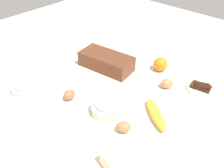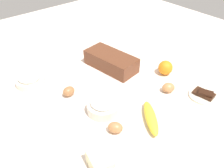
{
  "view_description": "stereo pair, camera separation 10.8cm",
  "coord_description": "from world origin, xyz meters",
  "px_view_note": "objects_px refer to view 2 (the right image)",
  "views": [
    {
      "loc": [
        0.58,
        -0.63,
        0.69
      ],
      "look_at": [
        0.0,
        0.0,
        0.04
      ],
      "focal_mm": 37.7,
      "sensor_mm": 36.0,
      "label": 1
    },
    {
      "loc": [
        0.65,
        -0.55,
        0.69
      ],
      "look_at": [
        0.0,
        0.0,
        0.04
      ],
      "focal_mm": 37.7,
      "sensor_mm": 36.0,
      "label": 2
    }
  ],
  "objects_px": {
    "orange_fruit": "(165,68)",
    "egg_loose": "(115,128)",
    "banana": "(151,118)",
    "flour_bowl": "(30,79)",
    "egg_near_butter": "(69,91)",
    "egg_beside_bowl": "(168,88)",
    "chocolate_plate": "(204,95)",
    "sugar_bowl": "(103,105)",
    "butter_block": "(100,162)",
    "loaf_pan": "(111,61)"
  },
  "relations": [
    {
      "from": "flour_bowl",
      "to": "chocolate_plate",
      "type": "bearing_deg",
      "value": 42.84
    },
    {
      "from": "butter_block",
      "to": "egg_near_butter",
      "type": "relative_size",
      "value": 1.56
    },
    {
      "from": "banana",
      "to": "egg_loose",
      "type": "relative_size",
      "value": 3.29
    },
    {
      "from": "egg_beside_bowl",
      "to": "egg_loose",
      "type": "relative_size",
      "value": 1.02
    },
    {
      "from": "banana",
      "to": "egg_near_butter",
      "type": "height_order",
      "value": "egg_near_butter"
    },
    {
      "from": "loaf_pan",
      "to": "butter_block",
      "type": "relative_size",
      "value": 3.28
    },
    {
      "from": "egg_near_butter",
      "to": "egg_beside_bowl",
      "type": "height_order",
      "value": "egg_beside_bowl"
    },
    {
      "from": "banana",
      "to": "orange_fruit",
      "type": "distance_m",
      "value": 0.36
    },
    {
      "from": "sugar_bowl",
      "to": "egg_loose",
      "type": "bearing_deg",
      "value": -16.55
    },
    {
      "from": "loaf_pan",
      "to": "banana",
      "type": "bearing_deg",
      "value": -26.25
    },
    {
      "from": "banana",
      "to": "egg_beside_bowl",
      "type": "xyz_separation_m",
      "value": [
        -0.08,
        0.2,
        0.0
      ]
    },
    {
      "from": "orange_fruit",
      "to": "egg_loose",
      "type": "distance_m",
      "value": 0.47
    },
    {
      "from": "banana",
      "to": "chocolate_plate",
      "type": "height_order",
      "value": "banana"
    },
    {
      "from": "sugar_bowl",
      "to": "orange_fruit",
      "type": "relative_size",
      "value": 1.84
    },
    {
      "from": "sugar_bowl",
      "to": "banana",
      "type": "bearing_deg",
      "value": 32.72
    },
    {
      "from": "sugar_bowl",
      "to": "banana",
      "type": "relative_size",
      "value": 0.71
    },
    {
      "from": "loaf_pan",
      "to": "sugar_bowl",
      "type": "distance_m",
      "value": 0.34
    },
    {
      "from": "sugar_bowl",
      "to": "banana",
      "type": "xyz_separation_m",
      "value": [
        0.17,
        0.11,
        -0.01
      ]
    },
    {
      "from": "orange_fruit",
      "to": "chocolate_plate",
      "type": "distance_m",
      "value": 0.23
    },
    {
      "from": "loaf_pan",
      "to": "egg_near_butter",
      "type": "distance_m",
      "value": 0.3
    },
    {
      "from": "sugar_bowl",
      "to": "egg_loose",
      "type": "distance_m",
      "value": 0.12
    },
    {
      "from": "egg_beside_bowl",
      "to": "chocolate_plate",
      "type": "height_order",
      "value": "egg_beside_bowl"
    },
    {
      "from": "orange_fruit",
      "to": "butter_block",
      "type": "distance_m",
      "value": 0.63
    },
    {
      "from": "flour_bowl",
      "to": "egg_near_butter",
      "type": "height_order",
      "value": "flour_bowl"
    },
    {
      "from": "banana",
      "to": "butter_block",
      "type": "distance_m",
      "value": 0.29
    },
    {
      "from": "loaf_pan",
      "to": "sugar_bowl",
      "type": "bearing_deg",
      "value": -53.83
    },
    {
      "from": "orange_fruit",
      "to": "egg_near_butter",
      "type": "relative_size",
      "value": 1.27
    },
    {
      "from": "egg_beside_bowl",
      "to": "loaf_pan",
      "type": "bearing_deg",
      "value": -167.96
    },
    {
      "from": "flour_bowl",
      "to": "egg_loose",
      "type": "xyz_separation_m",
      "value": [
        0.49,
        0.11,
        -0.01
      ]
    },
    {
      "from": "flour_bowl",
      "to": "egg_loose",
      "type": "bearing_deg",
      "value": 12.86
    },
    {
      "from": "egg_near_butter",
      "to": "flour_bowl",
      "type": "bearing_deg",
      "value": -153.96
    },
    {
      "from": "egg_beside_bowl",
      "to": "chocolate_plate",
      "type": "bearing_deg",
      "value": 36.53
    },
    {
      "from": "orange_fruit",
      "to": "egg_loose",
      "type": "bearing_deg",
      "value": -73.91
    },
    {
      "from": "egg_near_butter",
      "to": "banana",
      "type": "bearing_deg",
      "value": 24.75
    },
    {
      "from": "egg_loose",
      "to": "loaf_pan",
      "type": "bearing_deg",
      "value": 141.91
    },
    {
      "from": "sugar_bowl",
      "to": "egg_near_butter",
      "type": "distance_m",
      "value": 0.19
    },
    {
      "from": "sugar_bowl",
      "to": "egg_beside_bowl",
      "type": "xyz_separation_m",
      "value": [
        0.09,
        0.31,
        -0.01
      ]
    },
    {
      "from": "loaf_pan",
      "to": "orange_fruit",
      "type": "xyz_separation_m",
      "value": [
        0.22,
        0.17,
        -0.01
      ]
    },
    {
      "from": "loaf_pan",
      "to": "banana",
      "type": "height_order",
      "value": "loaf_pan"
    },
    {
      "from": "banana",
      "to": "egg_near_butter",
      "type": "bearing_deg",
      "value": -155.25
    },
    {
      "from": "orange_fruit",
      "to": "egg_loose",
      "type": "height_order",
      "value": "orange_fruit"
    },
    {
      "from": "sugar_bowl",
      "to": "egg_near_butter",
      "type": "height_order",
      "value": "sugar_bowl"
    },
    {
      "from": "flour_bowl",
      "to": "orange_fruit",
      "type": "height_order",
      "value": "orange_fruit"
    },
    {
      "from": "flour_bowl",
      "to": "banana",
      "type": "relative_size",
      "value": 0.73
    },
    {
      "from": "flour_bowl",
      "to": "chocolate_plate",
      "type": "distance_m",
      "value": 0.81
    },
    {
      "from": "sugar_bowl",
      "to": "loaf_pan",
      "type": "bearing_deg",
      "value": 134.15
    },
    {
      "from": "butter_block",
      "to": "chocolate_plate",
      "type": "height_order",
      "value": "butter_block"
    },
    {
      "from": "loaf_pan",
      "to": "butter_block",
      "type": "bearing_deg",
      "value": -51.62
    },
    {
      "from": "orange_fruit",
      "to": "egg_beside_bowl",
      "type": "relative_size",
      "value": 1.24
    },
    {
      "from": "banana",
      "to": "egg_beside_bowl",
      "type": "bearing_deg",
      "value": 110.3
    }
  ]
}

